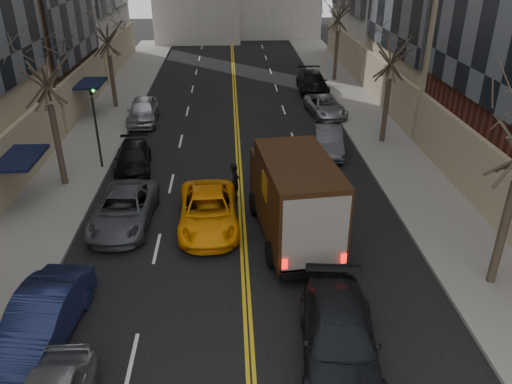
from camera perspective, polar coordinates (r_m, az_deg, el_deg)
sidewalk_left at (r=33.18m, az=-18.00°, el=6.12°), size 4.00×66.00×0.15m
sidewalk_right at (r=33.40m, az=13.56°, el=6.83°), size 4.00×66.00×0.15m
tree_lf_mid at (r=24.97m, az=-23.42°, el=14.36°), size 3.20×3.20×8.91m
tree_lf_far at (r=37.40m, az=-16.87°, el=18.00°), size 3.20×3.20×8.12m
tree_rt_mid at (r=29.97m, az=15.51°, el=16.47°), size 3.20×3.20×8.32m
traffic_signal at (r=27.33m, az=-17.91°, el=7.91°), size 0.29×0.26×4.70m
ups_truck at (r=20.03m, az=4.34°, el=-0.66°), size 3.34×7.03×3.72m
observer_sedan at (r=15.26m, az=9.49°, el=-16.18°), size 2.79×5.63×1.57m
taxi at (r=21.45m, az=-5.48°, el=-2.16°), size 2.67×5.44×1.49m
pedestrian at (r=23.51m, az=-2.39°, el=1.20°), size 0.52×0.73×1.87m
parked_lf_b at (r=17.04m, az=-23.19°, el=-13.04°), size 2.19×4.92×1.57m
parked_lf_c at (r=22.25m, az=-14.88°, el=-1.95°), size 2.58×5.26×1.44m
parked_lf_d at (r=27.54m, az=-13.86°, el=3.74°), size 2.29×4.62×1.29m
parked_lf_e at (r=34.95m, az=-12.80°, el=9.07°), size 2.11×4.80×1.61m
parked_rt_a at (r=29.29m, az=8.27°, el=5.81°), size 1.99×4.48×1.43m
parked_rt_b at (r=35.87m, az=7.95°, el=9.69°), size 2.70×4.98×1.32m
parked_rt_c at (r=41.56m, az=6.46°, el=12.36°), size 2.32×5.53×1.59m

